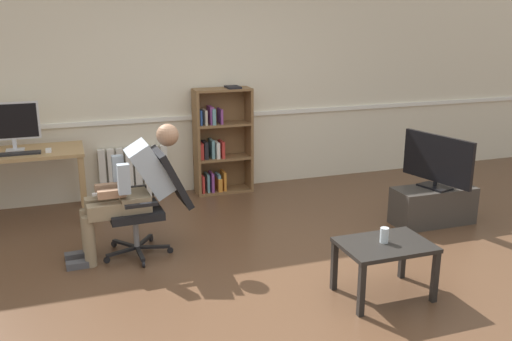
{
  "coord_description": "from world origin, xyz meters",
  "views": [
    {
      "loc": [
        -1.49,
        -3.88,
        2.12
      ],
      "look_at": [
        0.15,
        0.85,
        0.7
      ],
      "focal_mm": 38.72,
      "sensor_mm": 36.0,
      "label": 1
    }
  ],
  "objects_px": {
    "office_chair": "(152,198)",
    "coffee_table": "(385,251)",
    "imac_monitor": "(12,123)",
    "tv_stand": "(433,206)",
    "computer_mouse": "(48,150)",
    "computer_desk": "(22,161)",
    "person_seated": "(132,187)",
    "tv_screen": "(437,161)",
    "bookshelf": "(220,143)",
    "keyboard": "(18,154)",
    "drinking_glass": "(384,235)",
    "radiator": "(134,173)"
  },
  "relations": [
    {
      "from": "computer_mouse",
      "to": "bookshelf",
      "type": "bearing_deg",
      "value": 12.04
    },
    {
      "from": "radiator",
      "to": "office_chair",
      "type": "height_order",
      "value": "office_chair"
    },
    {
      "from": "computer_desk",
      "to": "tv_screen",
      "type": "relative_size",
      "value": 1.49
    },
    {
      "from": "bookshelf",
      "to": "computer_mouse",
      "type": "bearing_deg",
      "value": -167.96
    },
    {
      "from": "coffee_table",
      "to": "office_chair",
      "type": "bearing_deg",
      "value": 137.57
    },
    {
      "from": "office_chair",
      "to": "tv_stand",
      "type": "distance_m",
      "value": 2.9
    },
    {
      "from": "computer_desk",
      "to": "tv_stand",
      "type": "relative_size",
      "value": 1.43
    },
    {
      "from": "computer_mouse",
      "to": "person_seated",
      "type": "xyz_separation_m",
      "value": [
        0.7,
        -1.15,
        -0.13
      ]
    },
    {
      "from": "keyboard",
      "to": "drinking_glass",
      "type": "relative_size",
      "value": 3.68
    },
    {
      "from": "office_chair",
      "to": "keyboard",
      "type": "bearing_deg",
      "value": -136.68
    },
    {
      "from": "computer_mouse",
      "to": "imac_monitor",
      "type": "bearing_deg",
      "value": 149.0
    },
    {
      "from": "keyboard",
      "to": "bookshelf",
      "type": "height_order",
      "value": "bookshelf"
    },
    {
      "from": "computer_mouse",
      "to": "office_chair",
      "type": "height_order",
      "value": "office_chair"
    },
    {
      "from": "keyboard",
      "to": "computer_mouse",
      "type": "distance_m",
      "value": 0.29
    },
    {
      "from": "imac_monitor",
      "to": "office_chair",
      "type": "height_order",
      "value": "imac_monitor"
    },
    {
      "from": "office_chair",
      "to": "coffee_table",
      "type": "height_order",
      "value": "office_chair"
    },
    {
      "from": "computer_desk",
      "to": "tv_screen",
      "type": "height_order",
      "value": "tv_screen"
    },
    {
      "from": "person_seated",
      "to": "tv_stand",
      "type": "distance_m",
      "value": 3.09
    },
    {
      "from": "tv_stand",
      "to": "coffee_table",
      "type": "bearing_deg",
      "value": -138.3
    },
    {
      "from": "computer_desk",
      "to": "person_seated",
      "type": "relative_size",
      "value": 1.03
    },
    {
      "from": "person_seated",
      "to": "keyboard",
      "type": "bearing_deg",
      "value": -141.46
    },
    {
      "from": "coffee_table",
      "to": "bookshelf",
      "type": "bearing_deg",
      "value": 99.26
    },
    {
      "from": "computer_mouse",
      "to": "coffee_table",
      "type": "bearing_deg",
      "value": -46.56
    },
    {
      "from": "computer_mouse",
      "to": "drinking_glass",
      "type": "bearing_deg",
      "value": -46.43
    },
    {
      "from": "tv_screen",
      "to": "coffee_table",
      "type": "relative_size",
      "value": 1.2
    },
    {
      "from": "computer_mouse",
      "to": "tv_screen",
      "type": "distance_m",
      "value": 3.99
    },
    {
      "from": "imac_monitor",
      "to": "tv_stand",
      "type": "relative_size",
      "value": 0.62
    },
    {
      "from": "keyboard",
      "to": "drinking_glass",
      "type": "xyz_separation_m",
      "value": [
        2.71,
        -2.52,
        -0.27
      ]
    },
    {
      "from": "bookshelf",
      "to": "drinking_glass",
      "type": "height_order",
      "value": "bookshelf"
    },
    {
      "from": "computer_desk",
      "to": "imac_monitor",
      "type": "distance_m",
      "value": 0.41
    },
    {
      "from": "office_chair",
      "to": "tv_screen",
      "type": "relative_size",
      "value": 1.17
    },
    {
      "from": "tv_stand",
      "to": "drinking_glass",
      "type": "height_order",
      "value": "drinking_glass"
    },
    {
      "from": "computer_mouse",
      "to": "drinking_glass",
      "type": "distance_m",
      "value": 3.52
    },
    {
      "from": "computer_desk",
      "to": "coffee_table",
      "type": "bearing_deg",
      "value": -44.86
    },
    {
      "from": "bookshelf",
      "to": "coffee_table",
      "type": "distance_m",
      "value": 3.02
    },
    {
      "from": "keyboard",
      "to": "tv_stand",
      "type": "height_order",
      "value": "keyboard"
    },
    {
      "from": "office_chair",
      "to": "coffee_table",
      "type": "relative_size",
      "value": 1.4
    },
    {
      "from": "computer_mouse",
      "to": "computer_desk",
      "type": "bearing_deg",
      "value": 155.95
    },
    {
      "from": "bookshelf",
      "to": "tv_stand",
      "type": "xyz_separation_m",
      "value": [
        1.81,
        -1.79,
        -0.41
      ]
    },
    {
      "from": "keyboard",
      "to": "drinking_glass",
      "type": "height_order",
      "value": "keyboard"
    },
    {
      "from": "imac_monitor",
      "to": "person_seated",
      "type": "bearing_deg",
      "value": -52.62
    },
    {
      "from": "computer_desk",
      "to": "radiator",
      "type": "bearing_deg",
      "value": 18.38
    },
    {
      "from": "coffee_table",
      "to": "drinking_glass",
      "type": "height_order",
      "value": "drinking_glass"
    },
    {
      "from": "computer_desk",
      "to": "drinking_glass",
      "type": "relative_size",
      "value": 10.39
    },
    {
      "from": "imac_monitor",
      "to": "office_chair",
      "type": "xyz_separation_m",
      "value": [
        1.2,
        -1.34,
        -0.52
      ]
    },
    {
      "from": "drinking_glass",
      "to": "bookshelf",
      "type": "bearing_deg",
      "value": 99.23
    },
    {
      "from": "person_seated",
      "to": "tv_screen",
      "type": "height_order",
      "value": "person_seated"
    },
    {
      "from": "computer_mouse",
      "to": "tv_screen",
      "type": "height_order",
      "value": "tv_screen"
    },
    {
      "from": "radiator",
      "to": "tv_stand",
      "type": "height_order",
      "value": "radiator"
    },
    {
      "from": "keyboard",
      "to": "tv_screen",
      "type": "bearing_deg",
      "value": -18.57
    }
  ]
}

